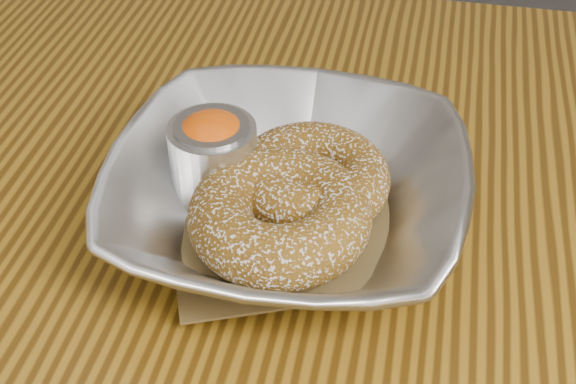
% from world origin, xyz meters
% --- Properties ---
extents(serving_bowl, '(0.22, 0.22, 0.05)m').
position_xyz_m(serving_bowl, '(-0.01, 0.07, 0.78)').
color(serving_bowl, silver).
rests_on(serving_bowl, table).
extents(parchment, '(0.19, 0.19, 0.00)m').
position_xyz_m(parchment, '(-0.01, 0.07, 0.76)').
color(parchment, brown).
rests_on(parchment, table).
extents(donut_back, '(0.13, 0.13, 0.03)m').
position_xyz_m(donut_back, '(0.00, 0.09, 0.78)').
color(donut_back, brown).
rests_on(donut_back, parchment).
extents(donut_front, '(0.13, 0.13, 0.04)m').
position_xyz_m(donut_front, '(-0.01, 0.05, 0.78)').
color(donut_front, brown).
rests_on(donut_front, parchment).
extents(ramekin, '(0.05, 0.05, 0.06)m').
position_xyz_m(ramekin, '(-0.06, 0.09, 0.79)').
color(ramekin, silver).
rests_on(ramekin, table).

